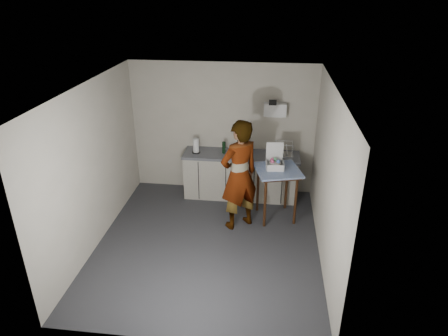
# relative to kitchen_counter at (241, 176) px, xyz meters

# --- Properties ---
(ground) EXTENTS (4.00, 4.00, 0.00)m
(ground) POSITION_rel_kitchen_counter_xyz_m (-0.40, -1.70, -0.43)
(ground) COLOR #2C2C31
(ground) RESTS_ON ground
(wall_back) EXTENTS (3.60, 0.02, 2.60)m
(wall_back) POSITION_rel_kitchen_counter_xyz_m (-0.40, 0.29, 0.87)
(wall_back) COLOR beige
(wall_back) RESTS_ON ground
(wall_right) EXTENTS (0.02, 4.00, 2.60)m
(wall_right) POSITION_rel_kitchen_counter_xyz_m (1.39, -1.70, 0.87)
(wall_right) COLOR beige
(wall_right) RESTS_ON ground
(wall_left) EXTENTS (0.02, 4.00, 2.60)m
(wall_left) POSITION_rel_kitchen_counter_xyz_m (-2.19, -1.70, 0.87)
(wall_left) COLOR beige
(wall_left) RESTS_ON ground
(ceiling) EXTENTS (3.60, 4.00, 0.01)m
(ceiling) POSITION_rel_kitchen_counter_xyz_m (-0.40, -1.70, 2.17)
(ceiling) COLOR white
(ceiling) RESTS_ON wall_back
(kitchen_counter) EXTENTS (2.24, 0.62, 0.91)m
(kitchen_counter) POSITION_rel_kitchen_counter_xyz_m (0.00, 0.00, 0.00)
(kitchen_counter) COLOR black
(kitchen_counter) RESTS_ON ground
(wall_shelf) EXTENTS (0.42, 0.18, 0.37)m
(wall_shelf) POSITION_rel_kitchen_counter_xyz_m (0.60, 0.22, 1.32)
(wall_shelf) COLOR white
(wall_shelf) RESTS_ON ground
(side_table) EXTENTS (0.92, 0.92, 0.96)m
(side_table) POSITION_rel_kitchen_counter_xyz_m (0.69, -0.73, 0.41)
(side_table) COLOR #3D1B0E
(side_table) RESTS_ON ground
(standing_man) EXTENTS (0.85, 0.81, 1.95)m
(standing_man) POSITION_rel_kitchen_counter_xyz_m (0.05, -1.08, 0.55)
(standing_man) COLOR #B2A593
(standing_man) RESTS_ON ground
(soap_bottle) EXTENTS (0.16, 0.16, 0.30)m
(soap_bottle) POSITION_rel_kitchen_counter_xyz_m (-0.06, -0.08, 0.63)
(soap_bottle) COLOR black
(soap_bottle) RESTS_ON kitchen_counter
(soda_can) EXTENTS (0.07, 0.07, 0.12)m
(soda_can) POSITION_rel_kitchen_counter_xyz_m (0.00, -0.05, 0.55)
(soda_can) COLOR red
(soda_can) RESTS_ON kitchen_counter
(dark_bottle) EXTENTS (0.07, 0.07, 0.23)m
(dark_bottle) POSITION_rel_kitchen_counter_xyz_m (-0.34, 0.01, 0.60)
(dark_bottle) COLOR black
(dark_bottle) RESTS_ON kitchen_counter
(paper_towel) EXTENTS (0.16, 0.16, 0.29)m
(paper_towel) POSITION_rel_kitchen_counter_xyz_m (-0.88, -0.03, 0.62)
(paper_towel) COLOR black
(paper_towel) RESTS_ON kitchen_counter
(dish_rack) EXTENTS (0.36, 0.27, 0.25)m
(dish_rack) POSITION_rel_kitchen_counter_xyz_m (0.80, 0.06, 0.54)
(dish_rack) COLOR white
(dish_rack) RESTS_ON kitchen_counter
(bakery_box) EXTENTS (0.33, 0.34, 0.42)m
(bakery_box) POSITION_rel_kitchen_counter_xyz_m (0.64, -0.67, 0.63)
(bakery_box) COLOR white
(bakery_box) RESTS_ON side_table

